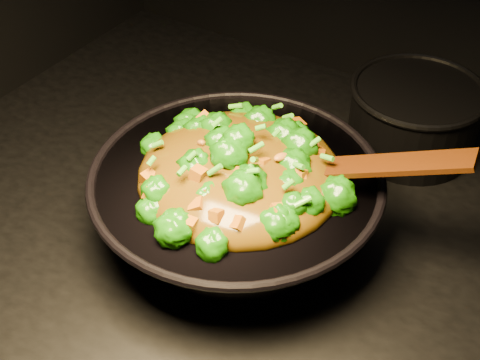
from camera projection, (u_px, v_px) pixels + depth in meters
The scene contains 4 objects.
wok at pixel (236, 206), 0.97m from camera, with size 0.40×0.40×0.11m, color black, non-canonical shape.
stir_fry at pixel (240, 150), 0.90m from camera, with size 0.29×0.29×0.10m, color #186006, non-canonical shape.
spatula at pixel (365, 166), 0.88m from camera, with size 0.28×0.04×0.01m, color #371206.
back_pot at pixel (414, 118), 1.13m from camera, with size 0.21×0.21×0.12m, color black.
Camera 1 is at (0.36, -0.65, 1.62)m, focal length 50.00 mm.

